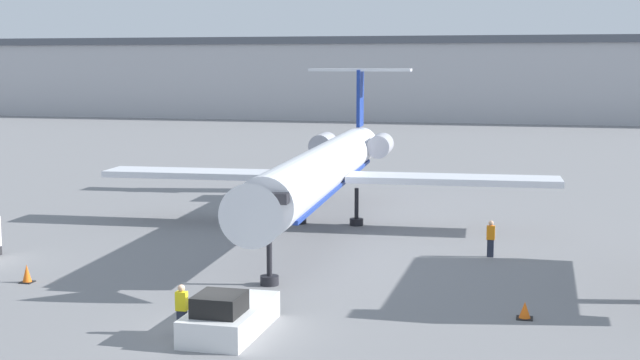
% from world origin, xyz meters
% --- Properties ---
extents(ground_plane, '(600.00, 600.00, 0.00)m').
position_xyz_m(ground_plane, '(0.00, 0.00, 0.00)').
color(ground_plane, slate).
extents(terminal_building, '(180.00, 16.80, 13.60)m').
position_xyz_m(terminal_building, '(0.00, 120.00, 6.83)').
color(terminal_building, '#B2B2B7').
rests_on(terminal_building, ground).
extents(airplane_main, '(26.53, 32.52, 9.00)m').
position_xyz_m(airplane_main, '(-1.08, 20.74, 3.50)').
color(airplane_main, silver).
rests_on(airplane_main, ground).
extents(pushback_tug, '(2.24, 4.81, 1.65)m').
position_xyz_m(pushback_tug, '(0.45, 0.25, 0.60)').
color(pushback_tug, silver).
rests_on(pushback_tug, ground).
extents(worker_near_tug, '(0.40, 0.25, 1.78)m').
position_xyz_m(worker_near_tug, '(-1.10, -0.33, 0.94)').
color(worker_near_tug, '#232838').
rests_on(worker_near_tug, ground).
extents(worker_by_wing, '(0.40, 0.25, 1.81)m').
position_xyz_m(worker_by_wing, '(8.64, 14.98, 0.95)').
color(worker_by_wing, '#232838').
rests_on(worker_by_wing, ground).
extents(traffic_cone_left, '(0.54, 0.54, 0.79)m').
position_xyz_m(traffic_cone_left, '(-10.50, 4.93, 0.38)').
color(traffic_cone_left, black).
rests_on(traffic_cone_left, ground).
extents(traffic_cone_right, '(0.60, 0.60, 0.65)m').
position_xyz_m(traffic_cone_right, '(10.50, 4.54, 0.31)').
color(traffic_cone_right, black).
rests_on(traffic_cone_right, ground).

